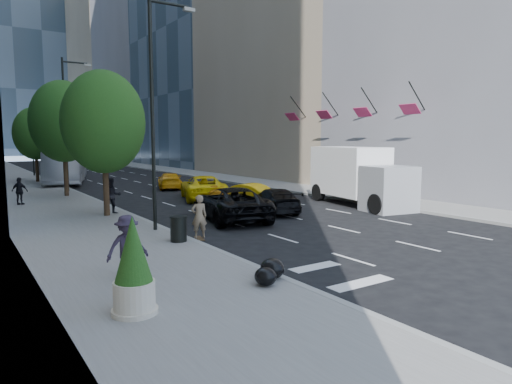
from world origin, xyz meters
TOP-DOWN VIEW (x-y plane):
  - ground at (0.00, 0.00)m, footprint 160.00×160.00m
  - sidewalk_left at (-9.00, 30.00)m, footprint 6.00×120.00m
  - sidewalk_right at (10.00, 30.00)m, footprint 4.00×120.00m
  - tower_right_far at (22.00, 98.00)m, footprint 20.00×24.00m
  - lamp_near at (-6.32, 4.00)m, footprint 2.13×0.22m
  - lamp_far at (-6.32, 22.00)m, footprint 2.13×0.22m
  - tree_near at (-7.20, 9.00)m, footprint 4.20×4.20m
  - tree_mid at (-7.20, 19.00)m, footprint 4.50×4.50m
  - tree_far at (-7.20, 32.00)m, footprint 3.90×3.90m
  - traffic_signal at (-6.40, 40.00)m, footprint 2.48×0.53m
  - facade_flags at (10.64, 10.00)m, footprint 1.85×13.30m
  - skateboarder at (-5.60, 1.49)m, footprint 0.73×0.56m
  - black_sedan_lincoln at (-2.00, 5.00)m, footprint 4.13×6.53m
  - black_sedan_mercedes at (1.20, 5.67)m, footprint 3.25×5.07m
  - taxi_a at (0.50, 11.09)m, footprint 2.88×4.00m
  - taxi_b at (1.25, 9.00)m, footprint 2.91×4.41m
  - taxi_c at (0.47, 13.00)m, footprint 4.51×6.44m
  - taxi_d at (1.20, 20.50)m, footprint 3.31×4.92m
  - city_bus at (-4.80, 30.94)m, footprint 6.17×12.75m
  - box_truck at (7.26, 5.09)m, footprint 3.98×7.90m
  - pedestrian_a at (-6.80, 9.36)m, footprint 1.00×0.81m
  - pedestrian_b at (-10.48, 15.78)m, footprint 1.03×0.91m
  - pedestrian_c at (-9.80, -2.39)m, footprint 1.20×0.70m
  - trash_can at (-6.60, 1.29)m, footprint 0.64×0.64m
  - planter_shrub at (-10.49, -5.00)m, footprint 0.95×0.95m
  - garbage_bags at (-6.55, -4.77)m, footprint 1.17×1.13m

SIDE VIEW (x-z plane):
  - ground at x=0.00m, z-range 0.00..0.00m
  - sidewalk_left at x=-9.00m, z-range 0.00..0.15m
  - sidewalk_right at x=10.00m, z-range 0.00..0.15m
  - garbage_bags at x=-6.55m, z-range 0.14..0.71m
  - trash_can at x=-6.60m, z-range 0.15..1.10m
  - taxi_a at x=0.50m, z-range 0.00..1.26m
  - taxi_d at x=1.20m, z-range 0.00..1.32m
  - black_sedan_mercedes at x=1.20m, z-range 0.00..1.37m
  - taxi_b at x=1.25m, z-range 0.00..1.37m
  - taxi_c at x=0.47m, z-range 0.00..1.63m
  - black_sedan_lincoln at x=-2.00m, z-range 0.00..1.68m
  - skateboarder at x=-5.60m, z-range 0.00..1.77m
  - pedestrian_b at x=-10.48m, z-range 0.15..1.82m
  - pedestrian_c at x=-9.80m, z-range 0.15..2.00m
  - pedestrian_a at x=-6.80m, z-range 0.15..2.08m
  - planter_shrub at x=-10.49m, z-range 0.10..2.37m
  - city_bus at x=-4.80m, z-range 0.00..3.46m
  - box_truck at x=7.26m, z-range 0.03..3.64m
  - traffic_signal at x=-6.40m, z-range 1.63..6.83m
  - tree_far at x=-7.20m, z-range 1.16..8.09m
  - tree_near at x=-7.20m, z-range 1.24..8.70m
  - tree_mid at x=-7.20m, z-range 1.32..9.31m
  - lamp_near at x=-6.32m, z-range 0.81..10.81m
  - lamp_far at x=-6.32m, z-range 0.81..10.81m
  - facade_flags at x=10.64m, z-range 5.16..7.21m
  - tower_right_far at x=22.00m, z-range 0.00..50.00m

